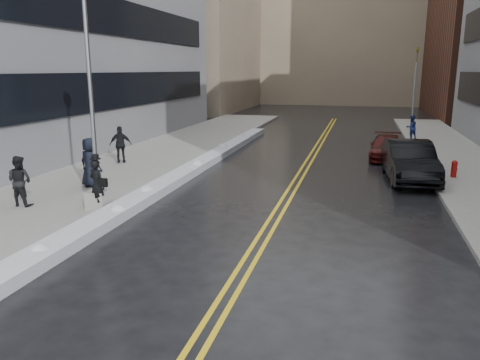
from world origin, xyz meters
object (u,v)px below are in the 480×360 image
Objects in this scene: pedestrian_fedora at (97,185)px; pedestrian_c at (90,162)px; lamppost at (94,137)px; fire_hydrant at (454,168)px; pedestrian_d at (121,145)px; traffic_signal at (414,88)px; car_maroon at (387,147)px; car_black at (409,161)px; pedestrian_east at (411,127)px; pedestrian_b at (20,181)px.

pedestrian_c reaches higher than pedestrian_fedora.
lamppost is 14.81m from fire_hydrant.
pedestrian_c is 4.86m from pedestrian_d.
car_maroon is at bearing -102.31° from traffic_signal.
pedestrian_c is 1.07× the size of pedestrian_d.
traffic_signal reaches higher than car_black.
pedestrian_c reaches higher than car_black.
fire_hydrant is 0.12× the size of traffic_signal.
car_black is at bearing 35.72° from lamppost.
pedestrian_east is (11.55, 19.31, -1.60)m from lamppost.
pedestrian_fedora is (0.10, -0.17, -1.54)m from lamppost.
pedestrian_d reaches higher than car_black.
pedestrian_d reaches higher than fire_hydrant.
car_maroon is at bearing -107.94° from pedestrian_fedora.
traffic_signal is at bearing -126.46° from pedestrian_east.
traffic_signal is 1.17× the size of car_black.
pedestrian_c is at bearing -158.98° from fire_hydrant.
pedestrian_fedora is 0.40× the size of car_maroon.
car_maroon is at bearing 43.79° from pedestrian_east.
pedestrian_fedora is 1.08× the size of pedestrian_east.
pedestrian_b is 0.95× the size of pedestrian_d.
pedestrian_fedora is at bearing -58.80° from lamppost.
lamppost is 4.85× the size of pedestrian_east.
pedestrian_c is (0.86, 2.93, 0.11)m from pedestrian_b.
pedestrian_fedora is 8.09m from pedestrian_d.
car_maroon is (12.80, 5.21, -0.44)m from pedestrian_d.
pedestrian_fedora is at bearing -148.22° from car_black.
pedestrian_c is 15.24m from car_maroon.
car_black reaches higher than fire_hydrant.
pedestrian_b is (-2.80, -0.20, 0.01)m from pedestrian_fedora.
car_black is (-1.15, -11.83, -0.09)m from pedestrian_east.
pedestrian_d is 18.95m from pedestrian_east.
pedestrian_east is at bearing 78.12° from car_maroon.
fire_hydrant is at bearing -56.96° from car_maroon.
pedestrian_b reaches higher than pedestrian_east.
traffic_signal is at bearing 92.05° from fire_hydrant.
traffic_signal is 25.18m from pedestrian_fedora.
lamppost is 1.48× the size of car_black.
pedestrian_fedora reaches higher than car_maroon.
pedestrian_east is 7.08m from car_maroon.
pedestrian_d is (-15.38, -0.73, 0.51)m from fire_hydrant.
pedestrian_b is 17.88m from car_maroon.
pedestrian_c is 0.38× the size of car_black.
pedestrian_fedora is at bearing -124.14° from car_maroon.
pedestrian_b is 0.40× the size of car_maroon.
pedestrian_b is at bearing 68.16° from pedestrian_d.
traffic_signal is at bearing -123.16° from pedestrian_b.
traffic_signal is 3.49× the size of pedestrian_b.
pedestrian_b is at bearing -153.87° from car_black.
car_black is at bearing -146.13° from pedestrian_c.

